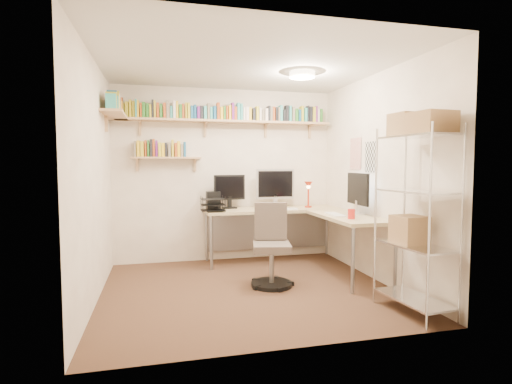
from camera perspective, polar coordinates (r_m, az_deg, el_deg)
ground at (r=4.64m, az=-1.12°, el=-13.71°), size 3.20×3.20×0.00m
room_shell at (r=4.42m, az=-1.09°, el=5.78°), size 3.24×3.04×2.52m
wall_shelves at (r=5.67m, az=-8.31°, el=10.18°), size 3.12×1.09×0.80m
corner_desk at (r=5.54m, az=3.83°, el=-2.71°), size 2.06×1.97×1.34m
office_chair at (r=4.71m, az=2.21°, el=-8.40°), size 0.51×0.52×0.95m
wire_rack at (r=4.00m, az=21.87°, el=1.56°), size 0.44×0.79×1.90m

